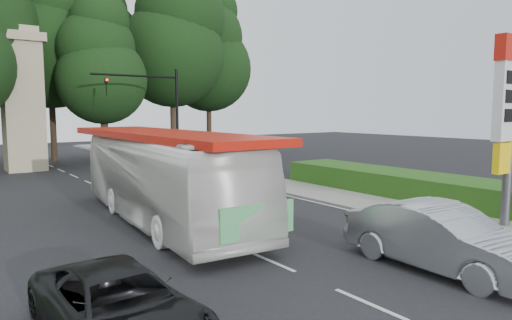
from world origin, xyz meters
TOP-DOWN VIEW (x-y plane):
  - ground at (0.00, 0.00)m, footprint 120.00×120.00m
  - road_surface at (0.00, 12.00)m, footprint 14.00×80.00m
  - sidewalk_right at (8.50, 12.00)m, footprint 3.00×80.00m
  - hedge at (11.50, 8.00)m, footprint 3.00×14.00m
  - gas_station_pylon at (9.20, 1.99)m, footprint 2.10×0.45m
  - traffic_signal_mast at (5.68, 24.00)m, footprint 6.10×0.35m
  - monument at (-2.00, 30.00)m, footprint 3.00×3.00m
  - tree_center_right at (1.00, 35.00)m, footprint 9.24×9.24m
  - tree_east_near at (6.00, 37.00)m, footprint 8.12×8.12m
  - tree_east_mid at (11.00, 33.00)m, footprint 9.52×9.52m
  - tree_far_east at (16.00, 35.00)m, footprint 8.68×8.68m
  - tree_monument_right at (3.50, 29.50)m, footprint 6.72×6.72m
  - transit_bus at (-0.41, 10.20)m, footprint 3.97×12.68m
  - sedan_silver at (3.28, 0.85)m, footprint 2.01×5.43m
  - suv_charcoal at (-5.00, 2.18)m, footprint 2.45×4.91m

SIDE VIEW (x-z plane):
  - ground at x=0.00m, z-range 0.00..0.00m
  - road_surface at x=0.00m, z-range 0.00..0.02m
  - sidewalk_right at x=8.50m, z-range 0.00..0.12m
  - hedge at x=11.50m, z-range 0.00..1.20m
  - suv_charcoal at x=-5.00m, z-range 0.00..1.34m
  - sedan_silver at x=3.28m, z-range 0.00..1.77m
  - transit_bus at x=-0.41m, z-range 0.00..3.48m
  - gas_station_pylon at x=9.20m, z-range 1.02..7.87m
  - traffic_signal_mast at x=5.68m, z-range 1.07..8.27m
  - monument at x=-2.00m, z-range 0.08..10.13m
  - tree_monument_right at x=3.50m, z-range 1.41..14.61m
  - tree_east_near at x=6.00m, z-range 1.71..17.66m
  - tree_far_east at x=16.00m, z-range 1.83..18.88m
  - tree_center_right at x=1.00m, z-range 1.94..20.09m
  - tree_east_mid at x=11.00m, z-range 2.00..20.70m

